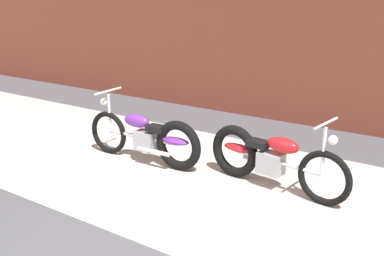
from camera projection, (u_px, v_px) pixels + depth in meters
name	position (u px, v px, depth m)	size (l,w,h in m)	color
ground_plane	(142.00, 244.00, 4.42)	(80.00, 80.00, 0.00)	#47474C
sidewalk_slab	(227.00, 184.00, 5.81)	(36.00, 3.50, 0.01)	#B2ADA3
motorcycle_purple	(150.00, 138.00, 6.41)	(2.01, 0.58, 1.03)	black
motorcycle_red	(266.00, 157.00, 5.65)	(2.00, 0.63, 1.03)	black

